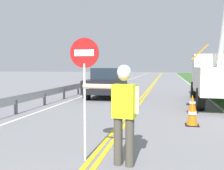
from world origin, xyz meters
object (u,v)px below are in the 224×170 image
at_px(flagger_worker, 123,108).
at_px(utility_bucket_truck, 218,74).
at_px(traffic_cone_lead, 192,115).
at_px(traffic_cone_mid, 192,104).
at_px(oncoming_sedan_nearest, 107,83).
at_px(stop_sign_paddle, 84,71).

relative_size(flagger_worker, utility_bucket_truck, 0.27).
relative_size(flagger_worker, traffic_cone_lead, 2.61).
bearing_deg(traffic_cone_mid, utility_bucket_truck, 63.97).
bearing_deg(oncoming_sedan_nearest, utility_bucket_truck, -10.36).
height_order(flagger_worker, traffic_cone_mid, flagger_worker).
distance_m(stop_sign_paddle, traffic_cone_mid, 6.38).
bearing_deg(flagger_worker, oncoming_sedan_nearest, 105.02).
height_order(flagger_worker, oncoming_sedan_nearest, flagger_worker).
xyz_separation_m(traffic_cone_lead, traffic_cone_mid, (0.22, 2.30, 0.00)).
xyz_separation_m(stop_sign_paddle, oncoming_sedan_nearest, (-1.91, 9.84, -0.88)).
distance_m(traffic_cone_lead, traffic_cone_mid, 2.31).
distance_m(flagger_worker, utility_bucket_truck, 9.44).
height_order(stop_sign_paddle, oncoming_sedan_nearest, stop_sign_paddle).
height_order(stop_sign_paddle, traffic_cone_lead, stop_sign_paddle).
xyz_separation_m(utility_bucket_truck, traffic_cone_mid, (-1.49, -3.06, -1.10)).
xyz_separation_m(flagger_worker, traffic_cone_lead, (1.53, 3.51, -0.71)).
bearing_deg(oncoming_sedan_nearest, stop_sign_paddle, -79.03).
height_order(utility_bucket_truck, traffic_cone_mid, utility_bucket_truck).
relative_size(stop_sign_paddle, utility_bucket_truck, 0.34).
bearing_deg(flagger_worker, traffic_cone_lead, 66.50).
relative_size(utility_bucket_truck, traffic_cone_lead, 9.85).
distance_m(stop_sign_paddle, oncoming_sedan_nearest, 10.06).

